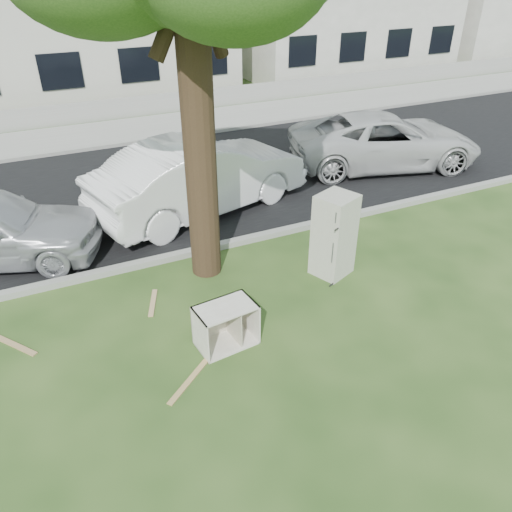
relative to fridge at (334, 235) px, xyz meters
name	(u,v)px	position (x,y,z in m)	size (l,w,h in m)	color
ground	(268,319)	(-1.69, -0.76, -0.78)	(120.00, 120.00, 0.00)	#233F16
road	(165,186)	(-1.69, 5.24, -0.77)	(120.00, 7.00, 0.01)	black
kerb_near	(214,250)	(-1.69, 1.69, -0.78)	(120.00, 0.18, 0.12)	gray
kerb_far	(132,144)	(-1.69, 8.79, -0.78)	(120.00, 0.18, 0.12)	gray
sidewalk	(122,131)	(-1.69, 10.24, -0.77)	(120.00, 2.80, 0.01)	gray
low_wall	(111,109)	(-1.69, 11.84, -0.43)	(120.00, 0.15, 0.70)	gray
fridge	(334,235)	(0.00, 0.00, 0.00)	(0.64, 0.60, 1.56)	#BCB8AA
cabinet	(226,326)	(-2.53, -1.03, -0.43)	(0.89, 0.55, 0.69)	white
plank_a	(190,380)	(-3.29, -1.53, -0.77)	(1.02, 0.08, 0.02)	tan
plank_b	(14,345)	(-5.49, 0.30, -0.77)	(0.92, 0.09, 0.02)	#A68657
plank_c	(153,303)	(-3.29, 0.45, -0.77)	(0.76, 0.09, 0.02)	tan
car_center	(201,176)	(-1.28, 3.51, 0.05)	(1.76, 5.05, 1.66)	white
car_right	(385,140)	(4.27, 4.05, -0.06)	(2.39, 5.18, 1.44)	silver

